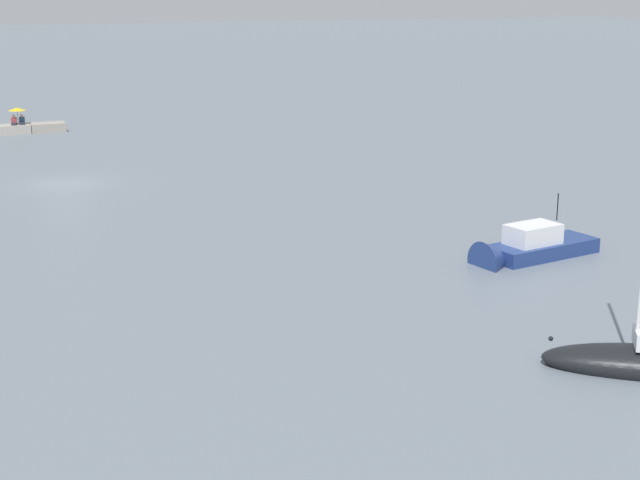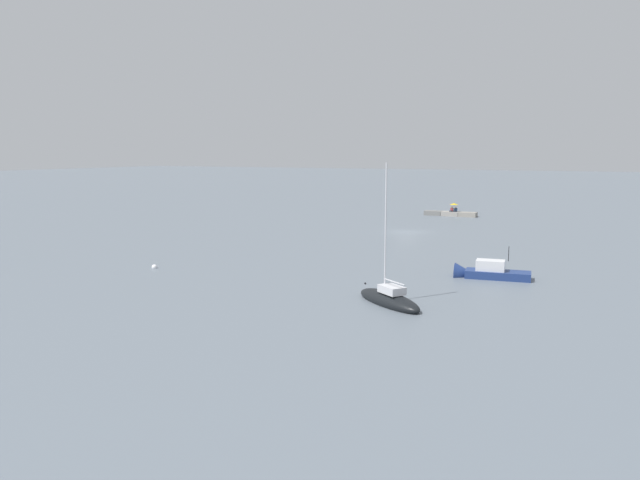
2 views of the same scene
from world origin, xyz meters
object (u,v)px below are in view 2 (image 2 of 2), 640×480
at_px(person_seated_blue_left, 456,210).
at_px(motorboat_navy_near, 485,274).
at_px(umbrella_open_yellow, 454,204).
at_px(mooring_buoy_near, 154,267).
at_px(person_seated_maroon_right, 452,210).
at_px(sailboat_black_mid, 389,299).

height_order(person_seated_blue_left, motorboat_navy_near, motorboat_navy_near).
height_order(person_seated_blue_left, umbrella_open_yellow, umbrella_open_yellow).
bearing_deg(person_seated_blue_left, mooring_buoy_near, 87.91).
bearing_deg(person_seated_maroon_right, sailboat_black_mid, 111.30).
bearing_deg(sailboat_black_mid, umbrella_open_yellow, 46.08).
distance_m(person_seated_blue_left, mooring_buoy_near, 51.83).
bearing_deg(person_seated_maroon_right, person_seated_blue_left, -165.35).
distance_m(umbrella_open_yellow, sailboat_black_mid, 54.25).
bearing_deg(mooring_buoy_near, motorboat_navy_near, -162.73).
height_order(umbrella_open_yellow, motorboat_navy_near, motorboat_navy_near).
distance_m(person_seated_maroon_right, mooring_buoy_near, 51.67).
xyz_separation_m(umbrella_open_yellow, mooring_buoy_near, (11.75, 50.50, -1.68)).
distance_m(person_seated_blue_left, motorboat_navy_near, 44.58).
xyz_separation_m(sailboat_black_mid, motorboat_navy_near, (-3.73, -10.61, 0.02)).
bearing_deg(motorboat_navy_near, person_seated_maroon_right, 10.11).
height_order(person_seated_maroon_right, motorboat_navy_near, motorboat_navy_near).
xyz_separation_m(person_seated_maroon_right, motorboat_navy_near, (-13.12, 42.74, -0.59)).
distance_m(umbrella_open_yellow, mooring_buoy_near, 51.88).
height_order(person_seated_blue_left, mooring_buoy_near, person_seated_blue_left).
height_order(umbrella_open_yellow, mooring_buoy_near, umbrella_open_yellow).
bearing_deg(person_seated_blue_left, umbrella_open_yellow, -6.82).
bearing_deg(sailboat_black_mid, mooring_buoy_near, 118.33).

